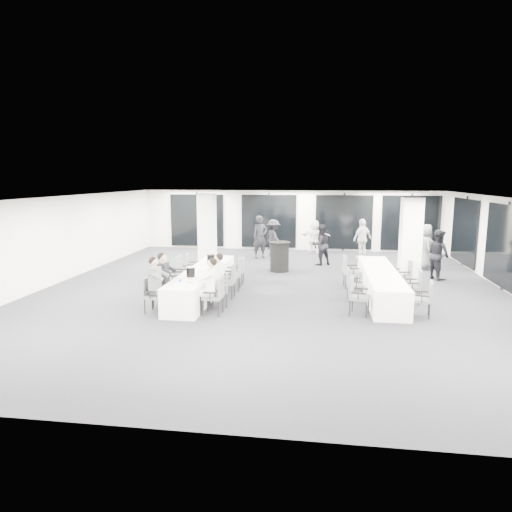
{
  "coord_description": "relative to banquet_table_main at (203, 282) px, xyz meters",
  "views": [
    {
      "loc": [
        1.43,
        -13.49,
        3.39
      ],
      "look_at": [
        -0.45,
        -0.2,
        1.08
      ],
      "focal_mm": 32.0,
      "sensor_mm": 36.0,
      "label": 1
    }
  ],
  "objects": [
    {
      "name": "room",
      "position": [
        2.83,
        1.94,
        1.01
      ],
      "size": [
        14.04,
        16.04,
        2.84
      ],
      "color": "#222227",
      "rests_on": "ground"
    },
    {
      "name": "column_left",
      "position": [
        -0.86,
        4.03,
        1.02
      ],
      "size": [
        0.6,
        0.6,
        2.8
      ],
      "primitive_type": "cube",
      "color": "white",
      "rests_on": "floor"
    },
    {
      "name": "column_right",
      "position": [
        6.14,
        1.83,
        1.02
      ],
      "size": [
        0.6,
        0.6,
        2.8
      ],
      "primitive_type": "cube",
      "color": "white",
      "rests_on": "floor"
    },
    {
      "name": "banquet_table_main",
      "position": [
        0.0,
        0.0,
        0.0
      ],
      "size": [
        0.9,
        5.0,
        0.75
      ],
      "primitive_type": "cube",
      "color": "white",
      "rests_on": "floor"
    },
    {
      "name": "banquet_table_side",
      "position": [
        5.13,
        0.54,
        0.0
      ],
      "size": [
        0.9,
        5.0,
        0.75
      ],
      "primitive_type": "cube",
      "color": "white",
      "rests_on": "floor"
    },
    {
      "name": "cocktail_table",
      "position": [
        1.92,
        3.7,
        0.17
      ],
      "size": [
        0.78,
        0.78,
        1.08
      ],
      "color": "black",
      "rests_on": "floor"
    },
    {
      "name": "chair_main_left_near",
      "position": [
        -0.83,
        -1.9,
        0.14
      ],
      "size": [
        0.51,
        0.55,
        0.9
      ],
      "rotation": [
        0.0,
        0.0,
        -1.72
      ],
      "color": "#4D4F54",
      "rests_on": "floor"
    },
    {
      "name": "chair_main_left_second",
      "position": [
        -0.83,
        -1.29,
        0.17
      ],
      "size": [
        0.49,
        0.55,
        0.96
      ],
      "rotation": [
        0.0,
        0.0,
        -1.6
      ],
      "color": "#4D4F54",
      "rests_on": "floor"
    },
    {
      "name": "chair_main_left_mid",
      "position": [
        -0.84,
        -0.39,
        0.22
      ],
      "size": [
        0.62,
        0.66,
        1.04
      ],
      "rotation": [
        0.0,
        0.0,
        -1.36
      ],
      "color": "#4D4F54",
      "rests_on": "floor"
    },
    {
      "name": "chair_main_left_fourth",
      "position": [
        -0.84,
        0.73,
        0.19
      ],
      "size": [
        0.54,
        0.59,
        0.99
      ],
      "rotation": [
        0.0,
        0.0,
        -1.66
      ],
      "color": "#4D4F54",
      "rests_on": "floor"
    },
    {
      "name": "chair_main_left_far",
      "position": [
        -0.83,
        1.69,
        0.15
      ],
      "size": [
        0.53,
        0.56,
        0.91
      ],
      "rotation": [
        0.0,
        0.0,
        -1.41
      ],
      "color": "#4D4F54",
      "rests_on": "floor"
    },
    {
      "name": "chair_main_right_near",
      "position": [
        0.83,
        -1.87,
        0.16
      ],
      "size": [
        0.5,
        0.55,
        0.95
      ],
      "rotation": [
        0.0,
        0.0,
        1.52
      ],
      "color": "#4D4F54",
      "rests_on": "floor"
    },
    {
      "name": "chair_main_right_second",
      "position": [
        0.83,
        -1.13,
        0.13
      ],
      "size": [
        0.53,
        0.56,
        0.89
      ],
      "rotation": [
        0.0,
        0.0,
        1.78
      ],
      "color": "#4D4F54",
      "rests_on": "floor"
    },
    {
      "name": "chair_main_right_mid",
      "position": [
        0.84,
        -0.28,
        0.18
      ],
      "size": [
        0.5,
        0.56,
        0.98
      ],
      "rotation": [
        0.0,
        0.0,
        1.59
      ],
      "color": "#4D4F54",
      "rests_on": "floor"
    },
    {
      "name": "chair_main_right_fourth",
      "position": [
        0.84,
        0.64,
        0.19
      ],
      "size": [
        0.54,
        0.59,
        1.0
      ],
      "rotation": [
        0.0,
        0.0,
        1.65
      ],
      "color": "#4D4F54",
      "rests_on": "floor"
    },
    {
      "name": "chair_main_right_far",
      "position": [
        0.83,
        1.45,
        0.12
      ],
      "size": [
        0.46,
        0.51,
        0.87
      ],
      "rotation": [
        0.0,
        0.0,
        1.61
      ],
      "color": "#4D4F54",
      "rests_on": "floor"
    },
    {
      "name": "chair_side_left_near",
      "position": [
        4.3,
        -1.4,
        0.17
      ],
      "size": [
        0.57,
        0.6,
        0.95
      ],
      "rotation": [
        0.0,
        0.0,
        -1.79
      ],
      "color": "#4D4F54",
      "rests_on": "floor"
    },
    {
      "name": "chair_side_left_mid",
      "position": [
        4.3,
        -0.02,
        0.13
      ],
      "size": [
        0.46,
        0.51,
        0.89
      ],
      "rotation": [
        0.0,
        0.0,
        -1.55
      ],
      "color": "#4D4F54",
      "rests_on": "floor"
    },
    {
      "name": "chair_side_left_far",
      "position": [
        4.29,
        1.5,
        0.2
      ],
      "size": [
        0.55,
        0.6,
        1.01
      ],
      "rotation": [
        0.0,
        0.0,
        -1.48
      ],
      "color": "#4D4F54",
      "rests_on": "floor"
    },
    {
      "name": "chair_side_right_near",
      "position": [
        5.96,
        -1.33,
        0.13
      ],
      "size": [
        0.52,
        0.56,
        0.89
      ],
      "rotation": [
        0.0,
        0.0,
        1.39
      ],
      "color": "#4D4F54",
      "rests_on": "floor"
    },
    {
      "name": "chair_side_right_mid",
      "position": [
        5.96,
        -0.04,
        0.15
      ],
      "size": [
        0.5,
        0.55,
        0.92
      ],
      "rotation": [
        0.0,
        0.0,
        1.49
      ],
      "color": "#4D4F54",
      "rests_on": "floor"
    },
    {
      "name": "chair_side_right_far",
      "position": [
        5.96,
        1.46,
        0.15
      ],
      "size": [
        0.51,
        0.56,
        0.91
      ],
      "rotation": [
        0.0,
        0.0,
        1.7
      ],
      "color": "#4D4F54",
      "rests_on": "floor"
    },
    {
      "name": "seated_guest_a",
      "position": [
        -0.67,
        -1.92,
        0.44
      ],
      "size": [
        0.5,
        0.38,
        1.44
      ],
      "rotation": [
        0.0,
        0.0,
        -1.57
      ],
      "color": "#4F5256",
      "rests_on": "floor"
    },
    {
      "name": "seated_guest_b",
      "position": [
        -0.67,
        -1.29,
        0.44
      ],
      "size": [
        0.5,
        0.38,
        1.44
      ],
      "rotation": [
        0.0,
        0.0,
        -1.57
      ],
      "color": "black",
      "rests_on": "floor"
    },
    {
      "name": "seated_guest_c",
      "position": [
        0.67,
        -1.87,
        0.44
      ],
      "size": [
        0.5,
        0.38,
        1.44
      ],
      "rotation": [
        0.0,
        0.0,
        1.57
      ],
      "color": "silver",
      "rests_on": "floor"
    },
    {
      "name": "seated_guest_d",
      "position": [
        0.67,
        -1.14,
        0.44
      ],
      "size": [
        0.5,
        0.38,
        1.44
      ],
      "rotation": [
        0.0,
        0.0,
        1.57
      ],
      "color": "silver",
      "rests_on": "floor"
    },
    {
      "name": "standing_guest_a",
      "position": [
        0.86,
        6.31,
        0.65
      ],
      "size": [
        0.95,
        0.9,
        2.05
      ],
      "primitive_type": "imported",
      "rotation": [
        0.0,
        0.0,
        0.54
      ],
      "color": "black",
      "rests_on": "floor"
    },
    {
      "name": "standing_guest_b",
      "position": [
        3.4,
        5.17,
        0.54
      ],
      "size": [
        1.03,
        0.91,
        1.82
      ],
      "primitive_type": "imported",
      "rotation": [
        0.0,
        0.0,
        3.68
      ],
      "color": "black",
      "rests_on": "floor"
    },
    {
      "name": "standing_guest_c",
      "position": [
        1.37,
        6.81,
        0.54
      ],
      "size": [
        1.22,
        1.29,
        1.83
      ],
      "primitive_type": "imported",
      "rotation": [
        0.0,
        0.0,
        2.27
      ],
      "color": "black",
      "rests_on": "floor"
    },
    {
      "name": "standing_guest_d",
      "position": [
        5.14,
        6.9,
        0.58
      ],
      "size": [
        1.26,
        1.22,
        1.91
      ],
      "primitive_type": "imported",
      "rotation": [
        0.0,
        0.0,
        3.87
      ],
      "color": "silver",
      "rests_on": "floor"
    },
    {
      "name": "standing_guest_e",
      "position": [
        7.25,
        4.81,
        0.59
      ],
      "size": [
        0.67,
        0.99,
        1.92
      ],
      "primitive_type": "imported",
      "rotation": [
        0.0,
        0.0,
        1.69
      ],
      "color": "#4F5256",
      "rests_on": "floor"
    },
    {
      "name": "standing_guest_f",
      "position": [
        3.12,
        8.03,
        0.49
      ],
      "size": [
        1.69,
        1.07,
        1.73
      ],
      "primitive_type": "imported",
      "rotation": [
        0.0,
        0.0,
        2.82
      ],
      "color": "silver",
      "rests_on": "floor"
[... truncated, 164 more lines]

